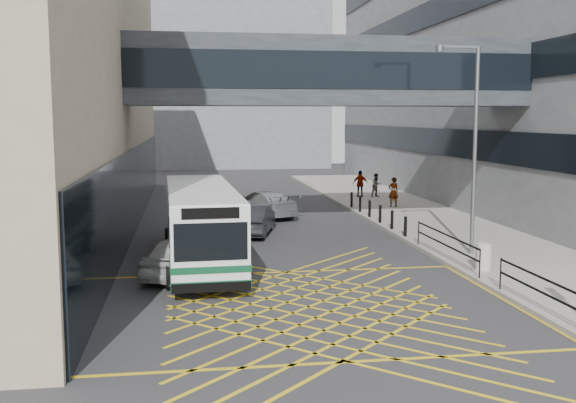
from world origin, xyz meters
name	(u,v)px	position (x,y,z in m)	size (l,w,h in m)	color
ground	(309,307)	(0.00, 0.00, 0.00)	(120.00, 120.00, 0.00)	#333335
building_far	(198,86)	(-2.00, 60.00, 9.00)	(28.00, 16.00, 18.00)	slate
skybridge	(327,73)	(3.00, 12.00, 7.50)	(20.00, 4.10, 3.00)	#2E3338
pavement	(425,220)	(9.00, 15.00, 0.08)	(6.00, 54.00, 0.16)	gray
box_junction	(309,307)	(0.00, 0.00, 0.00)	(12.00, 9.00, 0.01)	gold
bus	(201,223)	(-2.95, 6.18, 1.57)	(2.90, 10.56, 2.94)	silver
car_white	(187,254)	(-3.48, 4.40, 0.77)	(1.97, 4.82, 1.53)	#BEBEC0
car_dark	(253,219)	(-0.39, 12.34, 0.72)	(1.81, 4.61, 1.44)	black
car_silver	(263,203)	(0.72, 17.91, 0.77)	(2.10, 4.98, 1.55)	#979B9F
street_lamp	(471,137)	(7.41, 5.90, 4.72)	(1.82, 0.37, 8.01)	slate
litter_bin	(483,257)	(6.80, 3.13, 0.63)	(0.54, 0.54, 0.94)	#ADA89E
kerb_railings	(483,258)	(6.15, 1.78, 0.88)	(0.05, 12.54, 1.00)	black
bollards	(375,211)	(6.25, 15.00, 0.61)	(0.14, 10.14, 0.90)	black
pedestrian_a	(393,192)	(8.77, 19.84, 1.04)	(0.70, 0.50, 1.76)	gray
pedestrian_b	(376,185)	(9.19, 24.92, 0.94)	(0.76, 0.44, 1.56)	gray
pedestrian_c	(360,184)	(8.07, 24.90, 1.04)	(1.05, 0.50, 1.77)	gray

